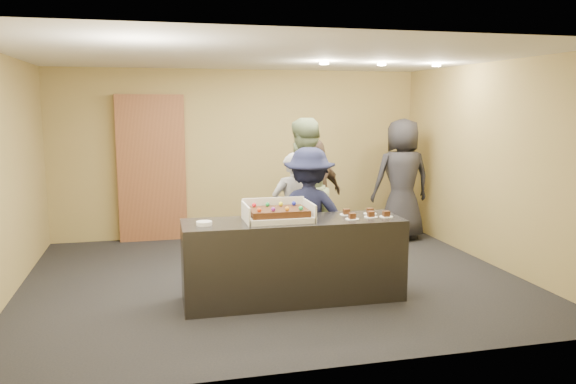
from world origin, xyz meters
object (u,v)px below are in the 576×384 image
(cake_box, at_px, (278,216))
(storage_cabinet, at_px, (152,168))
(person_server_grey, at_px, (292,212))
(person_brown_extra, at_px, (317,195))
(serving_counter, at_px, (293,260))
(person_dark_suit, at_px, (402,179))
(person_sage_man, at_px, (302,188))
(person_navy_man, at_px, (309,215))
(sheet_cake, at_px, (278,212))
(plate_stack, at_px, (204,223))

(cake_box, bearing_deg, storage_cabinet, 112.16)
(person_server_grey, relative_size, person_brown_extra, 0.94)
(serving_counter, height_order, person_dark_suit, person_dark_suit)
(serving_counter, xyz_separation_m, person_brown_extra, (0.87, 2.04, 0.37))
(person_sage_man, bearing_deg, person_navy_man, 42.78)
(sheet_cake, height_order, person_dark_suit, person_dark_suit)
(person_server_grey, bearing_deg, person_navy_man, 87.44)
(storage_cabinet, xyz_separation_m, person_brown_extra, (2.35, -1.20, -0.32))
(cake_box, bearing_deg, person_sage_man, 66.41)
(sheet_cake, bearing_deg, person_server_grey, 68.22)
(plate_stack, bearing_deg, person_sage_man, 48.88)
(sheet_cake, height_order, person_server_grey, person_server_grey)
(person_dark_suit, bearing_deg, plate_stack, 36.87)
(person_sage_man, bearing_deg, cake_box, 30.14)
(plate_stack, bearing_deg, sheet_cake, 3.85)
(person_sage_man, relative_size, person_navy_man, 1.20)
(serving_counter, distance_m, sheet_cake, 0.57)
(serving_counter, relative_size, person_navy_man, 1.47)
(plate_stack, distance_m, person_navy_man, 1.47)
(serving_counter, bearing_deg, person_navy_man, 60.32)
(serving_counter, relative_size, person_brown_extra, 1.46)
(cake_box, distance_m, person_navy_man, 0.77)
(person_sage_man, bearing_deg, serving_counter, 35.47)
(cake_box, xyz_separation_m, person_dark_suit, (2.55, 2.35, 0.02))
(sheet_cake, distance_m, person_brown_extra, 2.30)
(serving_counter, height_order, person_navy_man, person_navy_man)
(person_brown_extra, relative_size, person_dark_suit, 0.85)
(person_navy_man, bearing_deg, plate_stack, 45.40)
(person_brown_extra, xyz_separation_m, person_dark_suit, (1.51, 0.33, 0.14))
(storage_cabinet, bearing_deg, person_sage_man, -37.22)
(person_sage_man, bearing_deg, person_dark_suit, 164.18)
(sheet_cake, relative_size, person_brown_extra, 0.38)
(plate_stack, bearing_deg, person_server_grey, 42.54)
(person_server_grey, bearing_deg, serving_counter, 63.58)
(cake_box, bearing_deg, plate_stack, -174.24)
(storage_cabinet, height_order, person_sage_man, storage_cabinet)
(sheet_cake, bearing_deg, person_sage_man, 66.73)
(plate_stack, distance_m, person_server_grey, 1.67)
(sheet_cake, xyz_separation_m, person_dark_suit, (2.55, 2.37, -0.03))
(plate_stack, relative_size, person_sage_man, 0.08)
(plate_stack, distance_m, person_sage_man, 2.32)
(person_brown_extra, bearing_deg, person_navy_man, 41.18)
(person_navy_man, bearing_deg, cake_box, 66.87)
(person_sage_man, bearing_deg, plate_stack, 12.60)
(person_sage_man, distance_m, person_dark_suit, 1.94)
(person_sage_man, height_order, person_brown_extra, person_sage_man)
(sheet_cake, bearing_deg, cake_box, 89.02)
(storage_cabinet, distance_m, cake_box, 3.48)
(person_navy_man, xyz_separation_m, person_brown_extra, (0.53, 1.45, 0.01))
(storage_cabinet, relative_size, sheet_cake, 3.71)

